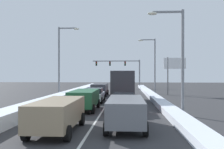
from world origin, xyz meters
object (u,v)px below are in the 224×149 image
sedan_red_right_lane_second (124,102)px  suv_gray_right_lane_nearest (126,110)px  street_lamp_right_near (177,52)px  street_lamp_right_mid (153,61)px  roadside_sign_right (175,67)px  suv_tan_center_lane_nearest (58,113)px  sedan_maroon_right_lane_fourth (123,90)px  traffic_light_gantry (123,66)px  box_truck_right_lane_third (123,84)px  sedan_white_center_lane_third (95,95)px  street_lamp_left_mid (62,56)px  suv_green_center_lane_second (84,98)px  suv_charcoal_center_lane_fourth (100,89)px

sedan_red_right_lane_second → suv_gray_right_lane_nearest: bearing=-88.3°
suv_gray_right_lane_nearest → street_lamp_right_near: size_ratio=0.63×
street_lamp_right_mid → roadside_sign_right: 3.51m
suv_tan_center_lane_nearest → sedan_maroon_right_lane_fourth: bearing=82.0°
sedan_maroon_right_lane_fourth → traffic_light_gantry: 18.69m
box_truck_right_lane_third → traffic_light_gantry: (-0.41, 26.49, 2.82)m
box_truck_right_lane_third → sedan_white_center_lane_third: (-3.08, -0.50, -1.14)m
street_lamp_right_mid → street_lamp_left_mid: 14.14m
sedan_red_right_lane_second → sedan_maroon_right_lane_fourth: size_ratio=1.00×
sedan_red_right_lane_second → suv_green_center_lane_second: bearing=170.1°
suv_charcoal_center_lane_fourth → sedan_red_right_lane_second: bearing=-75.7°
traffic_light_gantry → roadside_sign_right: bearing=-66.1°
suv_charcoal_center_lane_fourth → roadside_sign_right: roadside_sign_right is taller
street_lamp_right_near → roadside_sign_right: street_lamp_right_near is taller
suv_tan_center_lane_nearest → street_lamp_left_mid: street_lamp_left_mid is taller
sedan_maroon_right_lane_fourth → street_lamp_right_near: bearing=-75.6°
suv_gray_right_lane_nearest → traffic_light_gantry: bearing=91.1°
box_truck_right_lane_third → street_lamp_left_mid: street_lamp_left_mid is taller
sedan_maroon_right_lane_fourth → street_lamp_left_mid: street_lamp_left_mid is taller
box_truck_right_lane_third → suv_tan_center_lane_nearest: size_ratio=1.47×
suv_tan_center_lane_nearest → roadside_sign_right: size_ratio=0.89×
suv_charcoal_center_lane_fourth → street_lamp_right_mid: 9.38m
box_truck_right_lane_third → traffic_light_gantry: 26.65m
street_lamp_left_mid → sedan_red_right_lane_second: bearing=-51.3°
suv_tan_center_lane_nearest → suv_charcoal_center_lane_fourth: bearing=90.2°
sedan_red_right_lane_second → box_truck_right_lane_third: size_ratio=0.62×
suv_gray_right_lane_nearest → box_truck_right_lane_third: bearing=91.5°
sedan_white_center_lane_third → sedan_maroon_right_lane_fourth: bearing=71.4°
suv_charcoal_center_lane_fourth → roadside_sign_right: 11.36m
suv_gray_right_lane_nearest → sedan_red_right_lane_second: bearing=91.7°
suv_charcoal_center_lane_fourth → traffic_light_gantry: traffic_light_gantry is taller
box_truck_right_lane_third → suv_charcoal_center_lane_fourth: (-3.32, 6.66, -0.88)m
box_truck_right_lane_third → sedan_red_right_lane_second: bearing=-88.7°
sedan_maroon_right_lane_fourth → street_lamp_left_mid: size_ratio=0.51×
suv_gray_right_lane_nearest → sedan_maroon_right_lane_fourth: 20.88m
suv_charcoal_center_lane_fourth → roadside_sign_right: (10.74, 2.17, 3.00)m
suv_gray_right_lane_nearest → street_lamp_right_mid: 23.58m
traffic_light_gantry → street_lamp_left_mid: size_ratio=1.20×
box_truck_right_lane_third → sedan_maroon_right_lane_fourth: (-0.14, 8.23, -1.14)m
suv_tan_center_lane_nearest → suv_green_center_lane_second: 7.33m
box_truck_right_lane_third → suv_green_center_lane_second: 7.17m
suv_gray_right_lane_nearest → street_lamp_right_mid: (4.04, 22.89, 4.01)m
suv_green_center_lane_second → roadside_sign_right: roadside_sign_right is taller
suv_gray_right_lane_nearest → sedan_red_right_lane_second: suv_gray_right_lane_nearest is taller
street_lamp_right_mid → suv_charcoal_center_lane_fourth: bearing=-155.0°
sedan_white_center_lane_third → suv_charcoal_center_lane_fourth: (-0.24, 7.16, 0.25)m
sedan_red_right_lane_second → suv_tan_center_lane_nearest: suv_tan_center_lane_nearest is taller
suv_charcoal_center_lane_fourth → suv_tan_center_lane_nearest: bearing=-89.8°
suv_charcoal_center_lane_fourth → street_lamp_right_mid: (7.69, 3.58, 4.01)m
suv_gray_right_lane_nearest → suv_green_center_lane_second: bearing=119.0°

